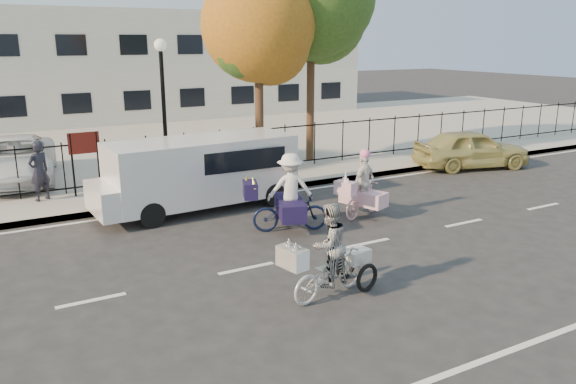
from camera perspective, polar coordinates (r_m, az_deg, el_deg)
ground at (r=11.41m, az=-4.25°, el=-7.76°), size 120.00×120.00×0.00m
road_markings at (r=11.41m, az=-4.25°, el=-7.74°), size 60.00×9.52×0.01m
curb at (r=15.87m, az=-11.90°, el=-1.12°), size 60.00×0.10×0.15m
sidewalk at (r=16.84m, az=-12.97°, el=-0.23°), size 60.00×2.20×0.15m
parking_lot at (r=25.34m, az=-18.63°, el=4.48°), size 60.00×15.60×0.15m
iron_fence at (r=17.69m, az=-14.12°, el=3.18°), size 58.00×0.06×1.50m
building at (r=34.88m, az=-22.18°, el=11.74°), size 34.00×10.00×6.00m
lamppost at (r=17.13m, az=-12.61°, el=10.38°), size 0.36×0.36×4.33m
street_sign at (r=16.84m, az=-19.97°, el=3.93°), size 0.85×0.06×1.80m
zebra_trike at (r=10.01m, az=4.22°, el=-7.01°), size 2.02×1.05×1.73m
unicorn_bike at (r=14.55m, az=7.62°, el=-0.02°), size 1.80×1.31×1.78m
bull_bike at (r=13.33m, az=0.11°, el=-0.86°), size 2.10×1.49×1.89m
white_van at (r=15.20m, az=-9.03°, el=2.14°), size 5.49×2.12×1.92m
gold_sedan at (r=21.06m, az=18.12°, el=4.20°), size 4.37×2.64×1.39m
pedestrian at (r=16.79m, az=-23.96°, el=1.97°), size 0.72×0.65×1.66m
lot_car_b at (r=19.51m, az=-26.01°, el=3.00°), size 2.92×5.21×1.38m
tree_mid at (r=18.88m, az=-2.72°, el=16.02°), size 3.69×3.68×6.75m
tree_east at (r=20.63m, az=2.66°, el=18.74°), size 4.46×4.46×8.17m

